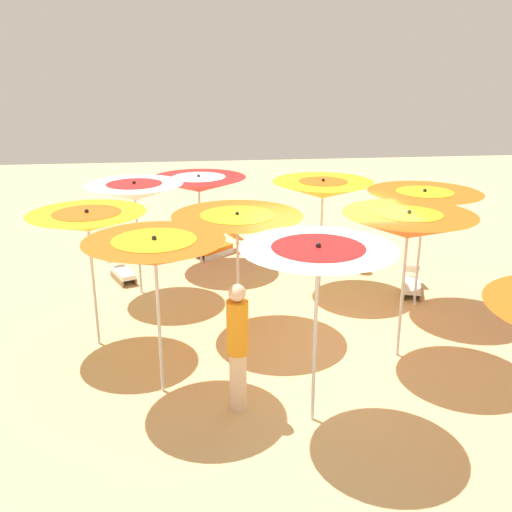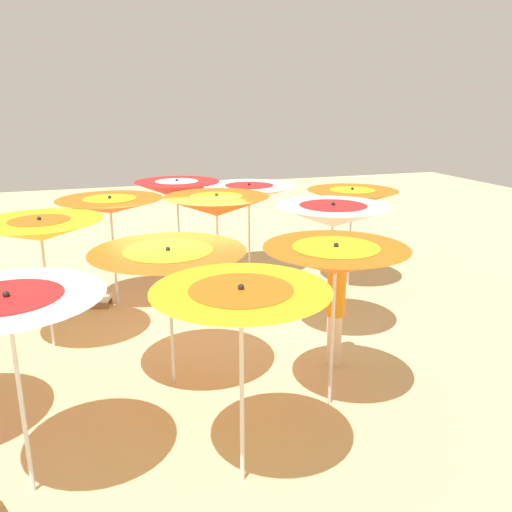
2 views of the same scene
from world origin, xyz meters
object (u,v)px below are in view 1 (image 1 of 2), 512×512
at_px(beach_umbrella_2, 318,261).
at_px(beachgoer_0, 238,345).
at_px(beach_umbrella_1, 155,252).
at_px(beach_umbrella_5, 237,224).
at_px(beach_umbrella_6, 408,226).
at_px(lounger_1, 122,271).
at_px(beach_umbrella_8, 199,184).
at_px(beach_ball, 363,266).
at_px(beach_umbrella_10, 424,200).
at_px(beach_umbrella_9, 323,190).
at_px(beach_umbrella_4, 135,192).
at_px(lounger_2, 412,284).
at_px(lounger_0, 218,247).
at_px(beach_umbrella_0, 88,222).

distance_m(beach_umbrella_2, beachgoer_0, 1.67).
height_order(beach_umbrella_1, beach_umbrella_5, beach_umbrella_1).
relative_size(beach_umbrella_6, lounger_1, 2.17).
bearing_deg(beach_umbrella_2, beach_umbrella_1, -115.13).
bearing_deg(beach_umbrella_8, beach_umbrella_2, 11.52).
relative_size(beach_umbrella_5, beach_ball, 6.96).
distance_m(beach_umbrella_5, beach_umbrella_10, 3.65).
xyz_separation_m(beach_umbrella_9, beach_umbrella_10, (1.24, 1.67, 0.04)).
distance_m(beach_umbrella_1, beach_ball, 6.68).
xyz_separation_m(beach_umbrella_4, beach_umbrella_6, (3.30, 4.44, 0.08)).
height_order(beach_umbrella_10, lounger_1, beach_umbrella_10).
distance_m(beach_umbrella_6, beach_umbrella_8, 5.85).
bearing_deg(lounger_2, beach_umbrella_10, 3.18).
bearing_deg(beach_umbrella_2, beach_umbrella_5, -165.92).
distance_m(beach_umbrella_2, beach_umbrella_6, 2.42).
bearing_deg(beach_umbrella_10, beach_umbrella_5, -80.63).
bearing_deg(beach_umbrella_6, lounger_1, -129.87).
relative_size(beach_umbrella_4, beach_umbrella_8, 1.10).
height_order(beach_umbrella_4, beach_umbrella_8, beach_umbrella_4).
xyz_separation_m(beach_umbrella_6, beach_ball, (-3.92, 0.56, -2.08)).
relative_size(beach_umbrella_2, lounger_1, 2.21).
distance_m(beach_umbrella_1, beach_umbrella_10, 5.57).
bearing_deg(beach_umbrella_8, beach_umbrella_10, 54.67).
distance_m(beach_umbrella_2, beach_umbrella_5, 3.12).
xyz_separation_m(beach_umbrella_5, lounger_0, (-4.22, -0.15, -1.78)).
height_order(lounger_2, beachgoer_0, beachgoer_0).
height_order(beach_umbrella_5, beachgoer_0, beach_umbrella_5).
relative_size(lounger_2, beachgoer_0, 0.65).
relative_size(beach_umbrella_2, beach_umbrella_10, 1.07).
relative_size(beach_umbrella_0, lounger_1, 2.09).
xyz_separation_m(beach_umbrella_8, beach_umbrella_10, (2.97, 4.18, 0.22)).
xyz_separation_m(beach_umbrella_1, lounger_2, (-3.28, 5.10, -1.99)).
relative_size(beach_umbrella_6, beach_ball, 7.59).
height_order(lounger_2, beach_ball, lounger_2).
bearing_deg(beach_umbrella_6, beach_umbrella_10, 151.80).
bearing_deg(beach_umbrella_6, beachgoer_0, -65.64).
height_order(beach_umbrella_6, beachgoer_0, beach_umbrella_6).
height_order(beach_umbrella_5, beach_umbrella_9, beach_umbrella_9).
xyz_separation_m(beach_umbrella_1, beach_umbrella_6, (-0.66, 3.86, 0.07)).
xyz_separation_m(beach_umbrella_0, lounger_1, (-3.10, 0.09, -1.99)).
xyz_separation_m(lounger_0, beachgoer_0, (6.85, -0.08, 0.80)).
bearing_deg(beach_umbrella_6, beach_umbrella_1, -80.26).
relative_size(beach_umbrella_2, lounger_2, 2.06).
distance_m(beach_umbrella_6, beach_umbrella_9, 3.27).
bearing_deg(lounger_0, lounger_1, -7.20).
distance_m(beach_umbrella_5, lounger_2, 4.37).
distance_m(beach_umbrella_4, lounger_2, 6.06).
distance_m(beach_umbrella_8, lounger_2, 5.25).
xyz_separation_m(beach_umbrella_0, beach_umbrella_4, (-2.29, 0.57, -0.03)).
height_order(beach_umbrella_4, beachgoer_0, beach_umbrella_4).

